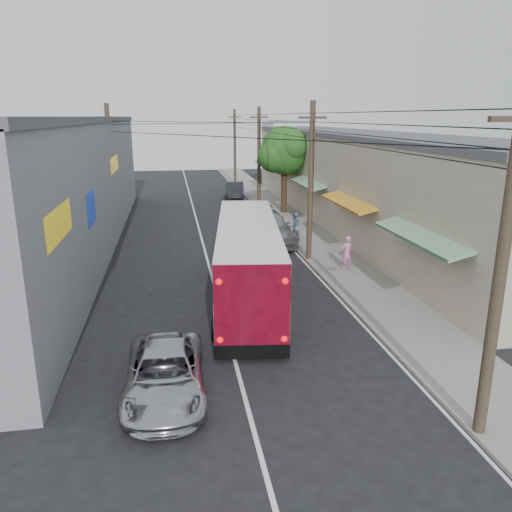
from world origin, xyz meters
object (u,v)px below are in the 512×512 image
at_px(parked_car_mid, 270,220).
at_px(parked_car_far, 235,191).
at_px(pedestrian_far, 294,227).
at_px(pedestrian_near, 347,253).
at_px(coach_bus, 248,260).
at_px(jeepney, 165,374).
at_px(parked_suv, 267,227).

xyz_separation_m(parked_car_mid, parked_car_far, (-0.67, 12.98, 0.08)).
relative_size(parked_car_mid, pedestrian_far, 2.37).
bearing_deg(pedestrian_near, coach_bus, 11.90).
height_order(jeepney, parked_car_mid, parked_car_mid).
bearing_deg(jeepney, parked_car_far, 80.68).
xyz_separation_m(coach_bus, parked_car_mid, (3.39, 12.61, -0.98)).
bearing_deg(parked_car_far, pedestrian_near, -76.85).
bearing_deg(parked_car_mid, pedestrian_near, -84.38).
distance_m(parked_suv, parked_car_far, 16.15).
bearing_deg(parked_suv, pedestrian_far, -17.63).
relative_size(jeepney, parked_car_far, 0.98).
distance_m(parked_car_mid, pedestrian_far, 3.68).
xyz_separation_m(coach_bus, jeepney, (-3.29, -6.90, -1.03)).
relative_size(parked_car_far, pedestrian_near, 2.83).
xyz_separation_m(coach_bus, pedestrian_far, (4.19, 9.03, -0.69)).
bearing_deg(coach_bus, jeepney, -108.15).
height_order(jeepney, pedestrian_near, pedestrian_near).
height_order(parked_car_far, pedestrian_near, pedestrian_near).
bearing_deg(parked_car_far, parked_car_mid, -80.34).
bearing_deg(parked_car_far, jeepney, -93.78).
height_order(parked_car_far, pedestrian_far, pedestrian_far).
xyz_separation_m(coach_bus, parked_car_far, (2.71, 25.60, -0.90)).
xyz_separation_m(coach_bus, parked_suv, (2.59, 9.45, -0.76)).
bearing_deg(parked_car_mid, pedestrian_far, -82.84).
height_order(pedestrian_near, pedestrian_far, pedestrian_far).
bearing_deg(pedestrian_far, parked_car_mid, -92.00).
height_order(coach_bus, parked_car_mid, coach_bus).
relative_size(jeepney, pedestrian_near, 2.79).
distance_m(coach_bus, pedestrian_near, 6.09).
xyz_separation_m(jeepney, parked_car_mid, (6.68, 19.52, 0.05)).
xyz_separation_m(parked_suv, parked_car_far, (0.13, 16.15, -0.13)).
relative_size(coach_bus, parked_suv, 1.83).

